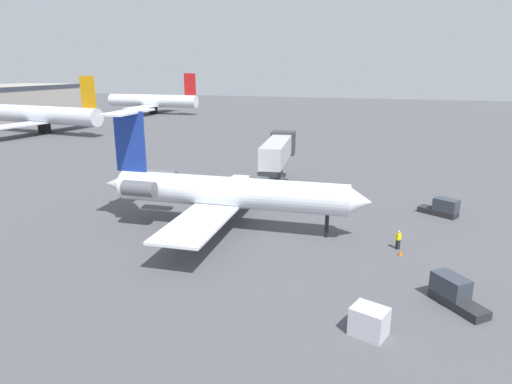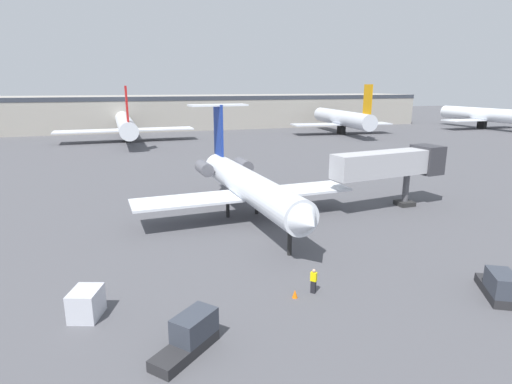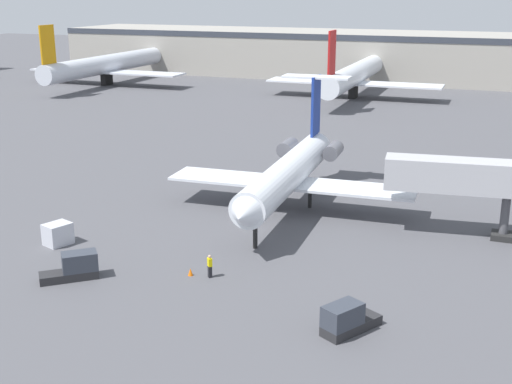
# 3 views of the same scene
# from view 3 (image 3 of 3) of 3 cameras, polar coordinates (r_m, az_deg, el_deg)

# --- Properties ---
(ground_plane) EXTENTS (400.00, 400.00, 0.10)m
(ground_plane) POSITION_cam_3_polar(r_m,az_deg,el_deg) (57.64, 0.92, -3.16)
(ground_plane) COLOR #4C4C51
(regional_jet) EXTENTS (22.84, 26.92, 11.14)m
(regional_jet) POSITION_cam_3_polar(r_m,az_deg,el_deg) (61.51, 2.89, 1.81)
(regional_jet) COLOR silver
(regional_jet) RESTS_ON ground_plane
(jet_bridge) EXTENTS (13.98, 4.65, 6.69)m
(jet_bridge) POSITION_cam_3_polar(r_m,az_deg,el_deg) (57.26, 18.64, 1.08)
(jet_bridge) COLOR #ADADB2
(jet_bridge) RESTS_ON ground_plane
(ground_crew_marshaller) EXTENTS (0.46, 0.47, 1.69)m
(ground_crew_marshaller) POSITION_cam_3_polar(r_m,az_deg,el_deg) (48.07, -3.90, -6.22)
(ground_crew_marshaller) COLOR black
(ground_crew_marshaller) RESTS_ON ground_plane
(baggage_tug_lead) EXTENTS (3.93, 3.68, 1.90)m
(baggage_tug_lead) POSITION_cam_3_polar(r_m,az_deg,el_deg) (49.42, -14.96, -6.14)
(baggage_tug_lead) COLOR #262628
(baggage_tug_lead) RESTS_ON ground_plane
(baggage_tug_trailing) EXTENTS (3.18, 4.17, 1.90)m
(baggage_tug_trailing) POSITION_cam_3_polar(r_m,az_deg,el_deg) (41.04, 7.61, -10.58)
(baggage_tug_trailing) COLOR #262628
(baggage_tug_trailing) RESTS_ON ground_plane
(cargo_container_uld) EXTENTS (2.16, 2.42, 1.73)m
(cargo_container_uld) POSITION_cam_3_polar(r_m,az_deg,el_deg) (56.21, -16.31, -3.40)
(cargo_container_uld) COLOR silver
(cargo_container_uld) RESTS_ON ground_plane
(traffic_cone_near) EXTENTS (0.36, 0.36, 0.55)m
(traffic_cone_near) POSITION_cam_3_polar(r_m,az_deg,el_deg) (48.68, -5.53, -6.70)
(traffic_cone_near) COLOR orange
(traffic_cone_near) RESTS_ON ground_plane
(terminal_building) EXTENTS (173.95, 22.80, 10.15)m
(terminal_building) POSITION_cam_3_polar(r_m,az_deg,el_deg) (155.62, 14.65, 10.88)
(terminal_building) COLOR #9E998E
(terminal_building) RESTS_ON ground_plane
(parked_airliner_west_mid) EXTENTS (34.48, 41.02, 13.21)m
(parked_airliner_west_mid) POSITION_cam_3_polar(r_m,az_deg,el_deg) (147.40, -12.55, 10.38)
(parked_airliner_west_mid) COLOR silver
(parked_airliner_west_mid) RESTS_ON ground_plane
(parked_airliner_centre) EXTENTS (32.34, 38.43, 13.21)m
(parked_airliner_centre) POSITION_cam_3_polar(r_m,az_deg,el_deg) (127.55, 8.19, 9.66)
(parked_airliner_centre) COLOR silver
(parked_airliner_centre) RESTS_ON ground_plane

